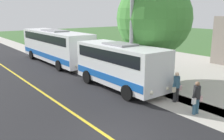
{
  "coord_description": "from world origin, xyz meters",
  "views": [
    {
      "loc": [
        5.19,
        6.82,
        4.84
      ],
      "look_at": [
        -3.5,
        -4.72,
        1.4
      ],
      "focal_mm": 39.33,
      "sensor_mm": 36.0,
      "label": 1
    }
  ],
  "objects_px": {
    "pedestrian_with_bags": "(197,97)",
    "street_light_pole": "(130,16)",
    "shuttle_bus_front": "(120,64)",
    "pedestrian_waiting": "(177,86)",
    "transit_bus_rear": "(55,45)",
    "tree_curbside": "(154,18)"
  },
  "relations": [
    {
      "from": "tree_curbside",
      "to": "transit_bus_rear",
      "type": "bearing_deg",
      "value": -74.11
    },
    {
      "from": "pedestrian_with_bags",
      "to": "pedestrian_waiting",
      "type": "distance_m",
      "value": 1.76
    },
    {
      "from": "transit_bus_rear",
      "to": "shuttle_bus_front",
      "type": "bearing_deg",
      "value": 89.49
    },
    {
      "from": "pedestrian_waiting",
      "to": "street_light_pole",
      "type": "height_order",
      "value": "street_light_pole"
    },
    {
      "from": "shuttle_bus_front",
      "to": "transit_bus_rear",
      "type": "relative_size",
      "value": 0.65
    },
    {
      "from": "shuttle_bus_front",
      "to": "street_light_pole",
      "type": "distance_m",
      "value": 3.05
    },
    {
      "from": "shuttle_bus_front",
      "to": "pedestrian_with_bags",
      "type": "height_order",
      "value": "shuttle_bus_front"
    },
    {
      "from": "street_light_pole",
      "to": "shuttle_bus_front",
      "type": "bearing_deg",
      "value": -47.41
    },
    {
      "from": "pedestrian_with_bags",
      "to": "street_light_pole",
      "type": "height_order",
      "value": "street_light_pole"
    },
    {
      "from": "shuttle_bus_front",
      "to": "pedestrian_with_bags",
      "type": "xyz_separation_m",
      "value": [
        -0.27,
        5.54,
        -0.73
      ]
    },
    {
      "from": "transit_bus_rear",
      "to": "tree_curbside",
      "type": "distance_m",
      "value": 10.75
    },
    {
      "from": "tree_curbside",
      "to": "pedestrian_with_bags",
      "type": "bearing_deg",
      "value": 64.15
    },
    {
      "from": "pedestrian_with_bags",
      "to": "shuttle_bus_front",
      "type": "bearing_deg",
      "value": -87.16
    },
    {
      "from": "transit_bus_rear",
      "to": "pedestrian_with_bags",
      "type": "relative_size",
      "value": 6.58
    },
    {
      "from": "street_light_pole",
      "to": "tree_curbside",
      "type": "distance_m",
      "value": 2.56
    },
    {
      "from": "pedestrian_waiting",
      "to": "tree_curbside",
      "type": "relative_size",
      "value": 0.24
    },
    {
      "from": "shuttle_bus_front",
      "to": "street_light_pole",
      "type": "xyz_separation_m",
      "value": [
        -0.42,
        0.46,
        2.98
      ]
    },
    {
      "from": "street_light_pole",
      "to": "tree_curbside",
      "type": "bearing_deg",
      "value": -170.49
    },
    {
      "from": "pedestrian_waiting",
      "to": "tree_curbside",
      "type": "height_order",
      "value": "tree_curbside"
    },
    {
      "from": "pedestrian_waiting",
      "to": "street_light_pole",
      "type": "xyz_separation_m",
      "value": [
        0.43,
        -3.42,
        3.69
      ]
    },
    {
      "from": "shuttle_bus_front",
      "to": "pedestrian_waiting",
      "type": "height_order",
      "value": "shuttle_bus_front"
    },
    {
      "from": "street_light_pole",
      "to": "tree_curbside",
      "type": "relative_size",
      "value": 1.19
    }
  ]
}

